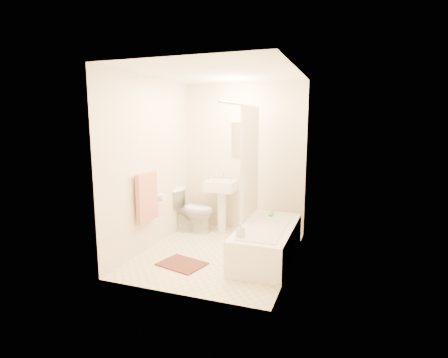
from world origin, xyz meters
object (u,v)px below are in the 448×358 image
(sink, at_px, (221,204))
(bath_mat, at_px, (182,264))
(toilet, at_px, (192,210))
(bathtub, at_px, (267,242))
(soap_bottle, at_px, (240,230))

(sink, distance_m, bath_mat, 1.52)
(toilet, bearing_deg, bath_mat, -162.74)
(sink, relative_size, bathtub, 0.60)
(sink, distance_m, bathtub, 1.31)
(toilet, distance_m, sink, 0.49)
(toilet, height_order, soap_bottle, toilet)
(sink, bearing_deg, soap_bottle, -62.20)
(bath_mat, bearing_deg, sink, 90.15)
(bath_mat, distance_m, soap_bottle, 0.91)
(sink, distance_m, soap_bottle, 1.59)
(bathtub, bearing_deg, bath_mat, -148.11)
(toilet, relative_size, sink, 0.78)
(toilet, xyz_separation_m, bathtub, (1.41, -0.70, -0.14))
(bath_mat, height_order, soap_bottle, soap_bottle)
(toilet, xyz_separation_m, soap_bottle, (1.21, -1.25, 0.17))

